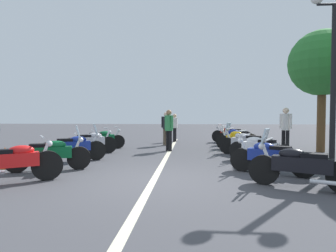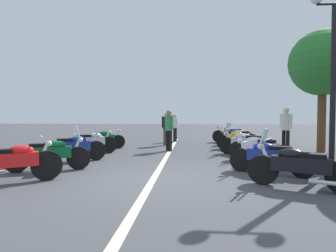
# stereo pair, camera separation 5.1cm
# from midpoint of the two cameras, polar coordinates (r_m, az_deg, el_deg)

# --- Properties ---
(ground_plane) EXTENTS (80.00, 80.00, 0.00)m
(ground_plane) POSITION_cam_midpoint_polar(r_m,az_deg,el_deg) (6.51, -3.23, -11.02)
(ground_plane) COLOR #424247
(lane_centre_stripe) EXTENTS (15.63, 0.16, 0.01)m
(lane_centre_stripe) POSITION_cam_midpoint_polar(r_m,az_deg,el_deg) (9.77, -0.61, -6.53)
(lane_centre_stripe) COLOR beige
(lane_centre_stripe) RESTS_ON ground_plane
(motorcycle_left_row_0) EXTENTS (1.26, 1.81, 1.02)m
(motorcycle_left_row_0) POSITION_cam_midpoint_polar(r_m,az_deg,el_deg) (7.00, -29.09, -6.45)
(motorcycle_left_row_0) COLOR black
(motorcycle_left_row_0) RESTS_ON ground_plane
(motorcycle_left_row_1) EXTENTS (1.00, 2.07, 1.20)m
(motorcycle_left_row_1) POSITION_cam_midpoint_polar(r_m,az_deg,el_deg) (8.16, -22.98, -5.17)
(motorcycle_left_row_1) COLOR black
(motorcycle_left_row_1) RESTS_ON ground_plane
(motorcycle_left_row_2) EXTENTS (1.08, 1.98, 1.21)m
(motorcycle_left_row_2) POSITION_cam_midpoint_polar(r_m,az_deg,el_deg) (9.58, -18.81, -4.02)
(motorcycle_left_row_2) COLOR black
(motorcycle_left_row_2) RESTS_ON ground_plane
(motorcycle_left_row_3) EXTENTS (1.17, 1.84, 1.00)m
(motorcycle_left_row_3) POSITION_cam_midpoint_polar(r_m,az_deg,el_deg) (11.14, -15.55, -3.16)
(motorcycle_left_row_3) COLOR black
(motorcycle_left_row_3) RESTS_ON ground_plane
(motorcycle_left_row_4) EXTENTS (1.16, 1.93, 0.98)m
(motorcycle_left_row_4) POSITION_cam_midpoint_polar(r_m,az_deg,el_deg) (12.62, -13.50, -2.57)
(motorcycle_left_row_4) COLOR black
(motorcycle_left_row_4) RESTS_ON ground_plane
(motorcycle_right_row_0) EXTENTS (1.10, 1.94, 1.21)m
(motorcycle_right_row_0) POSITION_cam_midpoint_polar(r_m,az_deg,el_deg) (6.30, 24.97, -7.34)
(motorcycle_right_row_0) COLOR black
(motorcycle_right_row_0) RESTS_ON ground_plane
(motorcycle_right_row_1) EXTENTS (1.15, 1.91, 0.99)m
(motorcycle_right_row_1) POSITION_cam_midpoint_polar(r_m,az_deg,el_deg) (7.54, 19.85, -5.85)
(motorcycle_right_row_1) COLOR black
(motorcycle_right_row_1) RESTS_ON ground_plane
(motorcycle_right_row_2) EXTENTS (1.38, 1.74, 0.99)m
(motorcycle_right_row_2) POSITION_cam_midpoint_polar(r_m,az_deg,el_deg) (9.20, 17.89, -4.35)
(motorcycle_right_row_2) COLOR black
(motorcycle_right_row_2) RESTS_ON ground_plane
(motorcycle_right_row_3) EXTENTS (1.21, 1.97, 1.21)m
(motorcycle_right_row_3) POSITION_cam_midpoint_polar(r_m,az_deg,el_deg) (10.76, 15.53, -3.31)
(motorcycle_right_row_3) COLOR black
(motorcycle_right_row_3) RESTS_ON ground_plane
(motorcycle_right_row_4) EXTENTS (1.22, 1.92, 0.99)m
(motorcycle_right_row_4) POSITION_cam_midpoint_polar(r_m,az_deg,el_deg) (12.27, 14.23, -2.71)
(motorcycle_right_row_4) COLOR black
(motorcycle_right_row_4) RESTS_ON ground_plane
(motorcycle_right_row_5) EXTENTS (1.23, 1.83, 0.99)m
(motorcycle_right_row_5) POSITION_cam_midpoint_polar(r_m,az_deg,el_deg) (13.72, 13.59, -2.17)
(motorcycle_right_row_5) COLOR black
(motorcycle_right_row_5) RESTS_ON ground_plane
(motorcycle_right_row_6) EXTENTS (1.15, 2.01, 1.01)m
(motorcycle_right_row_6) POSITION_cam_midpoint_polar(r_m,az_deg,el_deg) (15.29, 12.60, -1.66)
(motorcycle_right_row_6) COLOR black
(motorcycle_right_row_6) RESTS_ON ground_plane
(street_lamp_twin_globe) EXTENTS (0.32, 1.22, 4.66)m
(street_lamp_twin_globe) POSITION_cam_midpoint_polar(r_m,az_deg,el_deg) (8.59, 30.52, 13.43)
(street_lamp_twin_globe) COLOR black
(street_lamp_twin_globe) RESTS_ON ground_plane
(traffic_cone_0) EXTENTS (0.36, 0.36, 0.61)m
(traffic_cone_0) POSITION_cam_midpoint_polar(r_m,az_deg,el_deg) (9.15, -30.27, -5.61)
(traffic_cone_0) COLOR orange
(traffic_cone_0) RESTS_ON ground_plane
(traffic_cone_2) EXTENTS (0.36, 0.36, 0.61)m
(traffic_cone_2) POSITION_cam_midpoint_polar(r_m,az_deg,el_deg) (10.03, -24.85, -4.84)
(traffic_cone_2) COLOR orange
(traffic_cone_2) RESTS_ON ground_plane
(bystander_1) EXTENTS (0.32, 0.48, 1.64)m
(bystander_1) POSITION_cam_midpoint_polar(r_m,az_deg,el_deg) (13.78, -0.52, 0.02)
(bystander_1) COLOR brown
(bystander_1) RESTS_ON ground_plane
(bystander_2) EXTENTS (0.42, 0.38, 1.71)m
(bystander_2) POSITION_cam_midpoint_polar(r_m,az_deg,el_deg) (11.60, 0.05, -0.18)
(bystander_2) COLOR black
(bystander_2) RESTS_ON ground_plane
(bystander_3) EXTENTS (0.43, 0.37, 1.79)m
(bystander_3) POSITION_cam_midpoint_polar(r_m,az_deg,el_deg) (12.19, 22.64, 0.01)
(bystander_3) COLOR black
(bystander_3) RESTS_ON ground_plane
(bystander_4) EXTENTS (0.52, 0.32, 1.56)m
(bystander_4) POSITION_cam_midpoint_polar(r_m,az_deg,el_deg) (15.68, 1.27, 0.09)
(bystander_4) COLOR black
(bystander_4) RESTS_ON ground_plane
(roadside_tree_0) EXTENTS (2.61, 2.61, 4.88)m
(roadside_tree_0) POSITION_cam_midpoint_polar(r_m,az_deg,el_deg) (13.01, 28.73, 11.03)
(roadside_tree_0) COLOR brown
(roadside_tree_0) RESTS_ON ground_plane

